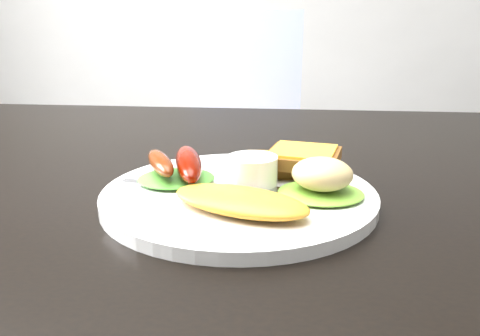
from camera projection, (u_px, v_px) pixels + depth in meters
dining_table at (166, 170)px, 0.65m from camera, size 1.20×0.80×0.04m
dining_chair at (240, 156)px, 1.77m from camera, size 0.48×0.48×0.05m
person at (181, 93)px, 1.20m from camera, size 0.63×0.52×1.51m
plate at (239, 195)px, 0.48m from camera, size 0.28×0.28×0.01m
lettuce_left at (176, 178)px, 0.50m from camera, size 0.10×0.09×0.01m
lettuce_right at (321, 193)px, 0.45m from camera, size 0.09×0.08×0.01m
omelette at (240, 201)px, 0.42m from camera, size 0.15×0.11×0.02m
sausage_a at (160, 163)px, 0.49m from camera, size 0.06×0.08×0.02m
sausage_b at (189, 163)px, 0.49m from camera, size 0.06×0.11×0.03m
ramekin at (252, 171)px, 0.48m from camera, size 0.06×0.06×0.03m
toast_a at (274, 165)px, 0.54m from camera, size 0.07×0.07×0.01m
toast_b at (303, 158)px, 0.52m from camera, size 0.09×0.09×0.01m
potato_salad at (322, 174)px, 0.45m from camera, size 0.07×0.07×0.03m
fork at (187, 188)px, 0.47m from camera, size 0.14×0.04×0.00m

